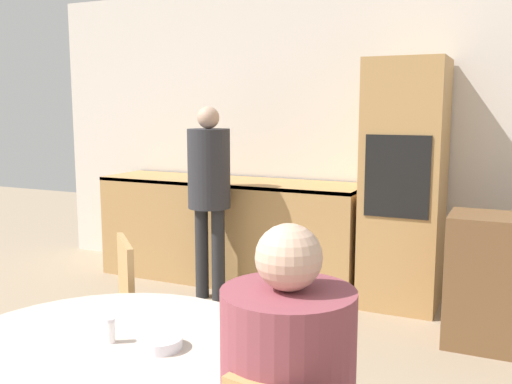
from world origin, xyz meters
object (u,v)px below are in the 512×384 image
(cup, at_px, (231,310))
(oven_unit, at_px, (404,185))
(bowl_near, at_px, (160,343))
(chair_far_left, at_px, (107,321))
(person_standing, at_px, (209,182))

(cup, bearing_deg, oven_unit, 86.46)
(cup, bearing_deg, bowl_near, -110.75)
(cup, height_order, bowl_near, cup)
(oven_unit, xyz_separation_m, chair_far_left, (-0.98, -2.32, -0.44))
(chair_far_left, bearing_deg, oven_unit, 112.06)
(oven_unit, height_order, person_standing, oven_unit)
(cup, relative_size, bowl_near, 0.65)
(chair_far_left, xyz_separation_m, bowl_near, (0.70, -0.58, 0.24))
(oven_unit, bearing_deg, bowl_near, -95.41)
(oven_unit, distance_m, chair_far_left, 2.56)
(oven_unit, height_order, chair_far_left, oven_unit)
(oven_unit, relative_size, bowl_near, 12.47)
(chair_far_left, relative_size, person_standing, 0.59)
(oven_unit, xyz_separation_m, bowl_near, (-0.27, -2.90, -0.20))
(cup, distance_m, bowl_near, 0.32)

